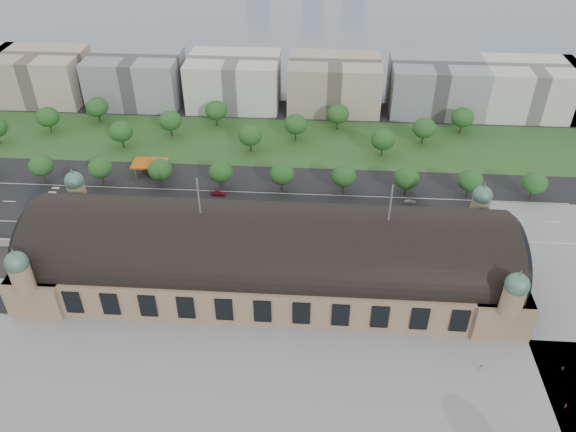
# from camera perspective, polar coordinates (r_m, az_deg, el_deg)

# --- Properties ---
(ground) EXTENTS (900.00, 900.00, 0.00)m
(ground) POSITION_cam_1_polar(r_m,az_deg,el_deg) (180.06, -1.87, -6.55)
(ground) COLOR black
(ground) RESTS_ON ground
(station) EXTENTS (150.00, 48.40, 44.30)m
(station) POSITION_cam_1_polar(r_m,az_deg,el_deg) (173.33, -1.94, -4.03)
(station) COLOR #91775A
(station) RESTS_ON ground
(plaza_south) EXTENTS (190.00, 48.00, 0.12)m
(plaza_south) POSITION_cam_1_polar(r_m,az_deg,el_deg) (149.98, 0.49, -18.07)
(plaza_south) COLOR gray
(plaza_south) RESTS_ON ground
(road_slab) EXTENTS (260.00, 26.00, 0.10)m
(road_slab) POSITION_cam_1_polar(r_m,az_deg,el_deg) (211.97, -6.31, 0.63)
(road_slab) COLOR black
(road_slab) RESTS_ON ground
(grass_belt) EXTENTS (300.00, 45.00, 0.10)m
(grass_belt) POSITION_cam_1_polar(r_m,az_deg,el_deg) (257.69, -3.29, 7.61)
(grass_belt) COLOR #285421
(grass_belt) RESTS_ON ground
(petrol_station) EXTENTS (14.00, 13.00, 5.05)m
(petrol_station) POSITION_cam_1_polar(r_m,az_deg,el_deg) (240.38, -13.36, 5.23)
(petrol_station) COLOR #C6510B
(petrol_station) RESTS_ON ground
(lake) EXTENTS (700.00, 320.00, 0.08)m
(lake) POSITION_cam_1_polar(r_m,az_deg,el_deg) (447.52, 1.89, 19.96)
(lake) COLOR slate
(lake) RESTS_ON ground
(office_1) EXTENTS (45.00, 32.00, 24.00)m
(office_1) POSITION_cam_1_polar(r_m,az_deg,el_deg) (321.47, -23.86, 12.86)
(office_1) COLOR #B1A18B
(office_1) RESTS_ON ground
(office_2) EXTENTS (45.00, 32.00, 24.00)m
(office_2) POSITION_cam_1_polar(r_m,az_deg,el_deg) (302.29, -15.15, 13.32)
(office_2) COLOR gray
(office_2) RESTS_ON ground
(office_3) EXTENTS (45.00, 32.00, 24.00)m
(office_3) POSITION_cam_1_polar(r_m,az_deg,el_deg) (290.54, -5.48, 13.48)
(office_3) COLOR beige
(office_3) RESTS_ON ground
(office_4) EXTENTS (45.00, 32.00, 24.00)m
(office_4) POSITION_cam_1_polar(r_m,az_deg,el_deg) (287.14, 4.70, 13.24)
(office_4) COLOR #B1A18B
(office_4) RESTS_ON ground
(office_5) EXTENTS (45.00, 32.00, 24.00)m
(office_5) POSITION_cam_1_polar(r_m,az_deg,el_deg) (292.37, 14.78, 12.62)
(office_5) COLOR gray
(office_5) RESTS_ON ground
(office_6) EXTENTS (45.00, 32.00, 24.00)m
(office_6) POSITION_cam_1_polar(r_m,az_deg,el_deg) (304.12, 23.29, 11.79)
(office_6) COLOR beige
(office_6) RESTS_ON ground
(tree_row_1) EXTENTS (9.60, 9.60, 11.52)m
(tree_row_1) POSITION_cam_1_polar(r_m,az_deg,el_deg) (244.09, -23.79, 4.70)
(tree_row_1) COLOR #2D2116
(tree_row_1) RESTS_ON ground
(tree_row_2) EXTENTS (9.60, 9.60, 11.52)m
(tree_row_2) POSITION_cam_1_polar(r_m,az_deg,el_deg) (234.19, -18.53, 4.67)
(tree_row_2) COLOR #2D2116
(tree_row_2) RESTS_ON ground
(tree_row_3) EXTENTS (9.60, 9.60, 11.52)m
(tree_row_3) POSITION_cam_1_polar(r_m,az_deg,el_deg) (226.41, -12.86, 4.60)
(tree_row_3) COLOR #2D2116
(tree_row_3) RESTS_ON ground
(tree_row_4) EXTENTS (9.60, 9.60, 11.52)m
(tree_row_4) POSITION_cam_1_polar(r_m,az_deg,el_deg) (220.97, -6.86, 4.47)
(tree_row_4) COLOR #2D2116
(tree_row_4) RESTS_ON ground
(tree_row_5) EXTENTS (9.60, 9.60, 11.52)m
(tree_row_5) POSITION_cam_1_polar(r_m,az_deg,el_deg) (218.06, -0.62, 4.29)
(tree_row_5) COLOR #2D2116
(tree_row_5) RESTS_ON ground
(tree_row_6) EXTENTS (9.60, 9.60, 11.52)m
(tree_row_6) POSITION_cam_1_polar(r_m,az_deg,el_deg) (217.77, 5.71, 4.05)
(tree_row_6) COLOR #2D2116
(tree_row_6) RESTS_ON ground
(tree_row_7) EXTENTS (9.60, 9.60, 11.52)m
(tree_row_7) POSITION_cam_1_polar(r_m,az_deg,el_deg) (220.11, 11.97, 3.77)
(tree_row_7) COLOR #2D2116
(tree_row_7) RESTS_ON ground
(tree_row_8) EXTENTS (9.60, 9.60, 11.52)m
(tree_row_8) POSITION_cam_1_polar(r_m,az_deg,el_deg) (225.00, 18.02, 3.45)
(tree_row_8) COLOR #2D2116
(tree_row_8) RESTS_ON ground
(tree_row_9) EXTENTS (9.60, 9.60, 11.52)m
(tree_row_9) POSITION_cam_1_polar(r_m,az_deg,el_deg) (232.28, 23.76, 3.11)
(tree_row_9) COLOR #2D2116
(tree_row_9) RESTS_ON ground
(tree_belt_1) EXTENTS (10.40, 10.40, 12.48)m
(tree_belt_1) POSITION_cam_1_polar(r_m,az_deg,el_deg) (283.44, -23.23, 9.24)
(tree_belt_1) COLOR #2D2116
(tree_belt_1) RESTS_ON ground
(tree_belt_2) EXTENTS (10.40, 10.40, 12.48)m
(tree_belt_2) POSITION_cam_1_polar(r_m,az_deg,el_deg) (285.54, -18.82, 10.45)
(tree_belt_2) COLOR #2D2116
(tree_belt_2) RESTS_ON ground
(tree_belt_3) EXTENTS (10.40, 10.40, 12.48)m
(tree_belt_3) POSITION_cam_1_polar(r_m,az_deg,el_deg) (258.68, -16.62, 8.24)
(tree_belt_3) COLOR #2D2116
(tree_belt_3) RESTS_ON ground
(tree_belt_4) EXTENTS (10.40, 10.40, 12.48)m
(tree_belt_4) POSITION_cam_1_polar(r_m,az_deg,el_deg) (263.18, -11.88, 9.48)
(tree_belt_4) COLOR #2D2116
(tree_belt_4) RESTS_ON ground
(tree_belt_5) EXTENTS (10.40, 10.40, 12.48)m
(tree_belt_5) POSITION_cam_1_polar(r_m,az_deg,el_deg) (269.49, -7.31, 10.60)
(tree_belt_5) COLOR #2D2116
(tree_belt_5) RESTS_ON ground
(tree_belt_6) EXTENTS (10.40, 10.40, 12.48)m
(tree_belt_6) POSITION_cam_1_polar(r_m,az_deg,el_deg) (245.30, -3.86, 8.18)
(tree_belt_6) COLOR #2D2116
(tree_belt_6) RESTS_ON ground
(tree_belt_7) EXTENTS (10.40, 10.40, 12.48)m
(tree_belt_7) POSITION_cam_1_polar(r_m,az_deg,el_deg) (254.34, 0.78, 9.31)
(tree_belt_7) COLOR #2D2116
(tree_belt_7) RESTS_ON ground
(tree_belt_8) EXTENTS (10.40, 10.40, 12.48)m
(tree_belt_8) POSITION_cam_1_polar(r_m,az_deg,el_deg) (264.98, 5.10, 10.30)
(tree_belt_8) COLOR #2D2116
(tree_belt_8) RESTS_ON ground
(tree_belt_9) EXTENTS (10.40, 10.40, 12.48)m
(tree_belt_9) POSITION_cam_1_polar(r_m,az_deg,el_deg) (244.80, 9.62, 7.67)
(tree_belt_9) COLOR #2D2116
(tree_belt_9) RESTS_ON ground
(tree_belt_10) EXTENTS (10.40, 10.40, 12.48)m
(tree_belt_10) POSITION_cam_1_polar(r_m,az_deg,el_deg) (258.09, 13.67, 8.68)
(tree_belt_10) COLOR #2D2116
(tree_belt_10) RESTS_ON ground
(tree_belt_11) EXTENTS (10.40, 10.40, 12.48)m
(tree_belt_11) POSITION_cam_1_polar(r_m,az_deg,el_deg) (272.58, 17.32, 9.54)
(tree_belt_11) COLOR #2D2116
(tree_belt_11) RESTS_ON ground
(traffic_car_1) EXTENTS (4.72, 1.78, 1.54)m
(traffic_car_1) POSITION_cam_1_polar(r_m,az_deg,el_deg) (234.17, -22.62, 1.74)
(traffic_car_1) COLOR gray
(traffic_car_1) RESTS_ON ground
(traffic_car_2) EXTENTS (5.71, 2.65, 1.58)m
(traffic_car_2) POSITION_cam_1_polar(r_m,az_deg,el_deg) (218.96, -19.07, 0.16)
(traffic_car_2) COLOR black
(traffic_car_2) RESTS_ON ground
(traffic_car_3) EXTENTS (5.71, 2.43, 1.64)m
(traffic_car_3) POSITION_cam_1_polar(r_m,az_deg,el_deg) (220.25, -7.09, 2.31)
(traffic_car_3) COLOR maroon
(traffic_car_3) RESTS_ON ground
(traffic_car_4) EXTENTS (4.45, 1.94, 1.49)m
(traffic_car_4) POSITION_cam_1_polar(r_m,az_deg,el_deg) (207.10, 0.61, 0.19)
(traffic_car_4) COLOR #161840
(traffic_car_4) RESTS_ON ground
(traffic_car_5) EXTENTS (4.45, 1.56, 1.47)m
(traffic_car_5) POSITION_cam_1_polar(r_m,az_deg,el_deg) (218.66, 12.30, 1.39)
(traffic_car_5) COLOR #585B5F
(traffic_car_5) RESTS_ON ground
(traffic_car_6) EXTENTS (5.81, 3.08, 1.56)m
(traffic_car_6) POSITION_cam_1_polar(r_m,az_deg,el_deg) (213.25, 21.94, -1.61)
(traffic_car_6) COLOR silver
(traffic_car_6) RESTS_ON ground
(parked_car_0) EXTENTS (4.08, 2.66, 1.27)m
(parked_car_0) POSITION_cam_1_polar(r_m,az_deg,el_deg) (215.05, -21.67, -1.25)
(parked_car_0) COLOR black
(parked_car_0) RESTS_ON ground
(parked_car_1) EXTENTS (6.20, 5.37, 1.58)m
(parked_car_1) POSITION_cam_1_polar(r_m,az_deg,el_deg) (204.67, -14.33, -1.57)
(parked_car_1) COLOR maroon
(parked_car_1) RESTS_ON ground
(parked_car_2) EXTENTS (4.93, 4.16, 1.35)m
(parked_car_2) POSITION_cam_1_polar(r_m,az_deg,el_deg) (214.48, -19.48, -0.78)
(parked_car_2) COLOR #1F1B4C
(parked_car_2) RESTS_ON ground
(parked_car_3) EXTENTS (3.90, 3.57, 1.29)m
(parked_car_3) POSITION_cam_1_polar(r_m,az_deg,el_deg) (213.22, -18.56, -0.81)
(parked_car_3) COLOR slate
(parked_car_3) RESTS_ON ground
(parked_car_4) EXTENTS (4.39, 2.93, 1.37)m
(parked_car_4) POSITION_cam_1_polar(r_m,az_deg,el_deg) (207.77, -15.49, -1.20)
(parked_car_4) COLOR silver
(parked_car_4) RESTS_ON ground
(parked_car_5) EXTENTS (5.39, 4.32, 1.36)m
(parked_car_5) POSITION_cam_1_polar(r_m,az_deg,el_deg) (207.55, -14.75, -1.11)
(parked_car_5) COLOR #92959A
(parked_car_5) RESTS_ON ground
(parked_car_6) EXTENTS (5.36, 3.90, 1.44)m
(parked_car_6) POSITION_cam_1_polar(r_m,az_deg,el_deg) (200.89, -6.33, -1.35)
(parked_car_6) COLOR black
(parked_car_6) RESTS_ON ground
(bus_west) EXTENTS (13.00, 3.97, 3.57)m
(bus_west) POSITION_cam_1_polar(r_m,az_deg,el_deg) (201.49, -5.64, -0.79)
(bus_west) COLOR red
(bus_west) RESTS_ON ground
(bus_mid) EXTENTS (11.99, 3.54, 3.30)m
(bus_mid) POSITION_cam_1_polar(r_m,az_deg,el_deg) (199.54, 6.10, -1.29)
(bus_mid) COLOR beige
(bus_mid) RESTS_ON ground
(bus_east) EXTENTS (13.26, 3.47, 3.67)m
(bus_east) POSITION_cam_1_polar(r_m,az_deg,el_deg) (199.21, 1.58, -1.07)
(bus_east) COLOR silver
(bus_east) RESTS_ON ground
(pedestrian_0) EXTENTS (0.91, 0.54, 1.82)m
(pedestrian_0) POSITION_cam_1_polar(r_m,az_deg,el_deg) (163.19, 19.02, -14.35)
(pedestrian_0) COLOR gray
(pedestrian_0) RESTS_ON ground
(pedestrian_1) EXTENTS (0.76, 0.80, 1.85)m
(pedestrian_1) POSITION_cam_1_polar(r_m,az_deg,el_deg) (163.02, 26.37, -16.91)
(pedestrian_1) COLOR gray
(pedestrian_1) RESTS_ON ground
(pedestrian_2) EXTENTS (0.76, 0.89, 1.60)m
(pedestrian_2) POSITION_cam_1_polar(r_m,az_deg,el_deg) (171.39, 26.14, -13.70)
(pedestrian_2) COLOR gray
(pedestrian_2) RESTS_ON ground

